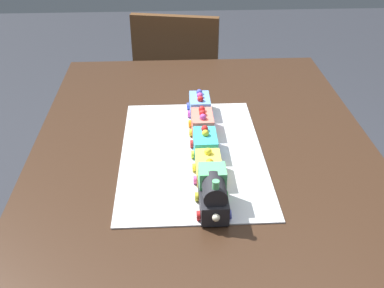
% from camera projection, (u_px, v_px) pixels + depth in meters
% --- Properties ---
extents(dining_table, '(1.40, 1.00, 0.74)m').
position_uv_depth(dining_table, '(204.00, 182.00, 1.36)').
color(dining_table, '#382316').
rests_on(dining_table, ground).
extents(chair, '(0.47, 0.47, 0.86)m').
position_uv_depth(chair, '(180.00, 85.00, 2.32)').
color(chair, brown).
rests_on(chair, ground).
extents(cake_board, '(0.60, 0.40, 0.00)m').
position_uv_depth(cake_board, '(192.00, 154.00, 1.29)').
color(cake_board, silver).
rests_on(cake_board, dining_table).
extents(cake_locomotive, '(0.14, 0.08, 0.12)m').
position_uv_depth(cake_locomotive, '(213.00, 193.00, 1.06)').
color(cake_locomotive, '#232328').
rests_on(cake_locomotive, cake_board).
extents(cake_car_hopper_lemon, '(0.10, 0.08, 0.07)m').
position_uv_depth(cake_car_hopper_lemon, '(208.00, 168.00, 1.18)').
color(cake_car_hopper_lemon, '#F4E04C').
rests_on(cake_car_hopper_lemon, cake_board).
extents(cake_car_tanker_turquoise, '(0.10, 0.08, 0.07)m').
position_uv_depth(cake_car_tanker_turquoise, '(205.00, 143.00, 1.28)').
color(cake_car_tanker_turquoise, '#38B7C6').
rests_on(cake_car_tanker_turquoise, cake_board).
extents(cake_car_gondola_coral, '(0.10, 0.08, 0.07)m').
position_uv_depth(cake_car_gondola_coral, '(202.00, 123.00, 1.38)').
color(cake_car_gondola_coral, '#F27260').
rests_on(cake_car_gondola_coral, cake_board).
extents(cake_car_flatbed_sky_blue, '(0.10, 0.08, 0.07)m').
position_uv_depth(cake_car_flatbed_sky_blue, '(199.00, 105.00, 1.48)').
color(cake_car_flatbed_sky_blue, '#669EEA').
rests_on(cake_car_flatbed_sky_blue, cake_board).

